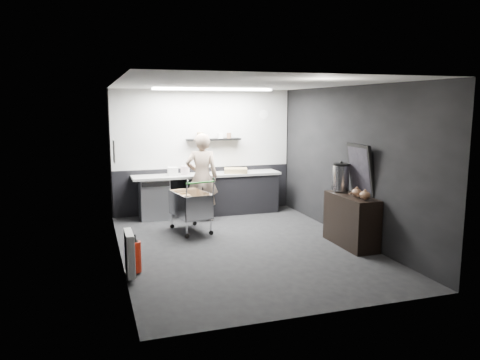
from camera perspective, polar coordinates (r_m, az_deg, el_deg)
name	(u,v)px	position (r m, az deg, el deg)	size (l,w,h in m)	color
floor	(242,246)	(8.01, 0.30, -8.05)	(5.50, 5.50, 0.00)	black
ceiling	(243,84)	(7.66, 0.31, 11.63)	(5.50, 5.50, 0.00)	silver
wall_back	(203,151)	(10.35, -4.47, 3.49)	(5.50, 5.50, 0.00)	black
wall_front	(321,199)	(5.21, 9.81, -2.29)	(5.50, 5.50, 0.00)	black
wall_left	(118,173)	(7.35, -14.68, 0.87)	(5.50, 5.50, 0.00)	black
wall_right	(349,163)	(8.55, 13.15, 2.07)	(5.50, 5.50, 0.00)	black
kitchen_wall_panel	(203,129)	(10.29, -4.48, 6.25)	(3.95, 0.02, 1.70)	silver
dado_panel	(204,190)	(10.45, -4.39, -1.16)	(3.95, 0.02, 1.00)	black
floating_shelf	(214,139)	(10.25, -3.23, 4.96)	(1.20, 0.22, 0.04)	black
wall_clock	(264,114)	(10.68, 2.90, 7.98)	(0.20, 0.20, 0.03)	white
poster	(114,151)	(8.62, -15.12, 3.38)	(0.02, 0.30, 0.40)	silver
poster_red_band	(114,147)	(8.61, -15.10, 3.85)	(0.01, 0.22, 0.10)	red
radiator	(129,253)	(6.70, -13.34, -8.67)	(0.10, 0.50, 0.60)	white
ceiling_strip	(213,89)	(9.43, -3.27, 10.98)	(2.40, 0.20, 0.04)	white
prep_counter	(214,194)	(10.19, -3.24, -1.66)	(3.20, 0.61, 0.90)	black
person	(202,177)	(9.60, -4.67, 0.35)	(0.66, 0.43, 1.81)	beige
shopping_cart	(190,206)	(8.82, -6.06, -3.20)	(0.71, 1.02, 1.03)	silver
sideboard	(351,213)	(8.16, 13.37, -3.98)	(0.49, 1.15, 1.73)	black
fire_extinguisher	(135,256)	(6.85, -12.64, -8.98)	(0.17, 0.17, 0.55)	#B51E0C
cardboard_box	(236,171)	(10.20, -0.52, 1.16)	(0.49, 0.38, 0.10)	#9A8452
pink_tub	(185,170)	(9.97, -6.71, 1.17)	(0.19, 0.19, 0.19)	beige
white_container	(173,171)	(9.87, -8.20, 1.04)	(0.20, 0.16, 0.18)	white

